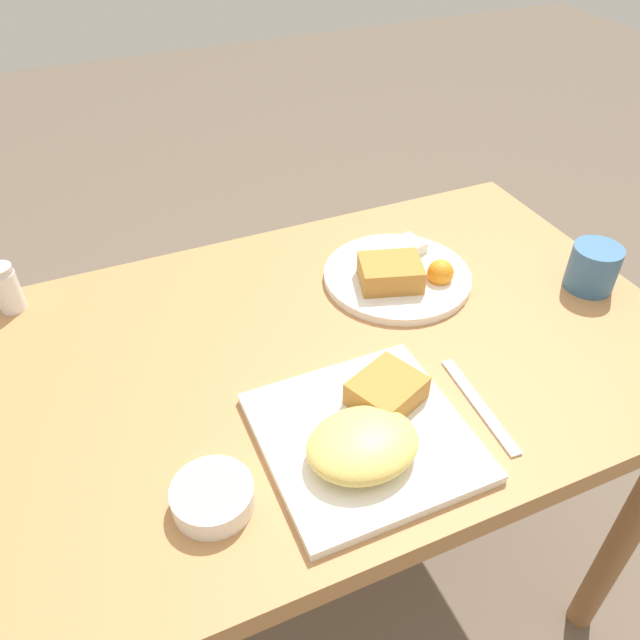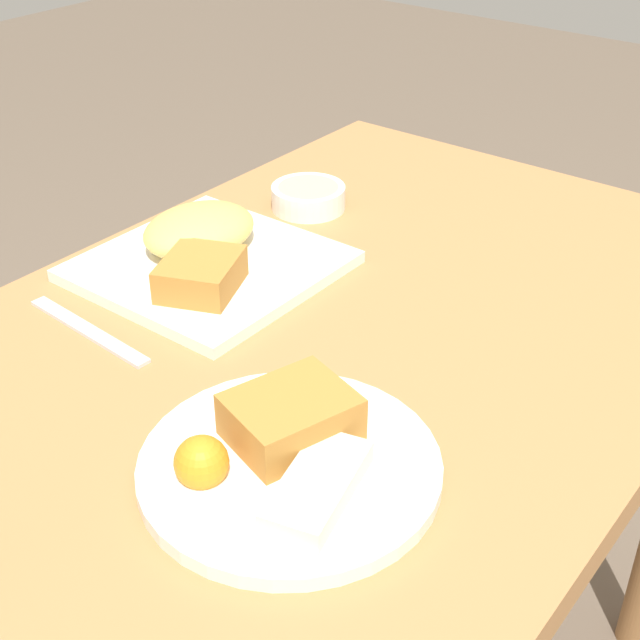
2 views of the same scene
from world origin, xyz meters
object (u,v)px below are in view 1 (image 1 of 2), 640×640
(butter_knife, at_px, (479,405))
(coffee_mug, at_px, (593,268))
(plate_square_near, at_px, (367,433))
(plate_oval_far, at_px, (398,273))
(salt_shaker, at_px, (7,291))
(sauce_ramekin, at_px, (213,496))

(butter_knife, height_order, coffee_mug, coffee_mug)
(plate_square_near, bearing_deg, coffee_mug, 17.13)
(plate_oval_far, relative_size, coffee_mug, 3.12)
(plate_square_near, relative_size, salt_shaker, 3.16)
(plate_square_near, height_order, salt_shaker, salt_shaker)
(salt_shaker, height_order, butter_knife, salt_shaker)
(sauce_ramekin, bearing_deg, plate_square_near, 2.60)
(coffee_mug, bearing_deg, butter_knife, -154.44)
(butter_knife, bearing_deg, coffee_mug, -60.69)
(plate_square_near, xyz_separation_m, sauce_ramekin, (-0.20, -0.01, -0.01))
(sauce_ramekin, distance_m, coffee_mug, 0.71)
(salt_shaker, bearing_deg, plate_oval_far, -16.72)
(plate_square_near, height_order, butter_knife, plate_square_near)
(sauce_ramekin, height_order, salt_shaker, salt_shaker)
(butter_knife, bearing_deg, salt_shaker, 53.65)
(plate_oval_far, bearing_deg, plate_square_near, -125.28)
(salt_shaker, relative_size, coffee_mug, 1.01)
(plate_square_near, height_order, plate_oval_far, plate_square_near)
(plate_square_near, bearing_deg, butter_knife, -0.93)
(sauce_ramekin, xyz_separation_m, salt_shaker, (-0.19, 0.48, 0.02))
(plate_oval_far, xyz_separation_m, butter_knife, (-0.04, -0.29, -0.01))
(plate_square_near, xyz_separation_m, plate_oval_far, (0.21, 0.29, -0.01))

